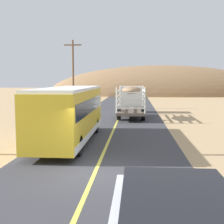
% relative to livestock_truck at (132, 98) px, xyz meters
% --- Properties ---
extents(ground_plane, '(240.00, 240.00, 0.00)m').
position_rel_livestock_truck_xyz_m(ground_plane, '(-1.19, -20.38, -1.79)').
color(ground_plane, tan).
extents(road_surface, '(8.00, 120.00, 0.02)m').
position_rel_livestock_truck_xyz_m(road_surface, '(-1.19, -20.38, -1.78)').
color(road_surface, '#38383D').
rests_on(road_surface, ground).
extents(road_centre_line, '(0.16, 117.60, 0.00)m').
position_rel_livestock_truck_xyz_m(road_centre_line, '(-1.19, -20.38, -1.77)').
color(road_centre_line, '#D8CC4C').
rests_on(road_centre_line, road_surface).
extents(livestock_truck, '(2.53, 9.70, 3.02)m').
position_rel_livestock_truck_xyz_m(livestock_truck, '(0.00, 0.00, 0.00)').
color(livestock_truck, silver).
rests_on(livestock_truck, road_surface).
extents(bus, '(2.54, 10.00, 3.21)m').
position_rel_livestock_truck_xyz_m(bus, '(-3.44, -14.50, -0.04)').
color(bus, gold).
rests_on(bus, road_surface).
extents(power_pole_mid, '(2.20, 0.24, 8.55)m').
position_rel_livestock_truck_xyz_m(power_pole_mid, '(-7.45, 6.15, 2.78)').
color(power_pole_mid, brown).
rests_on(power_pole_mid, ground).
extents(distant_hill, '(53.39, 16.48, 13.89)m').
position_rel_livestock_truck_xyz_m(distant_hill, '(6.25, 40.01, -1.79)').
color(distant_hill, olive).
rests_on(distant_hill, ground).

